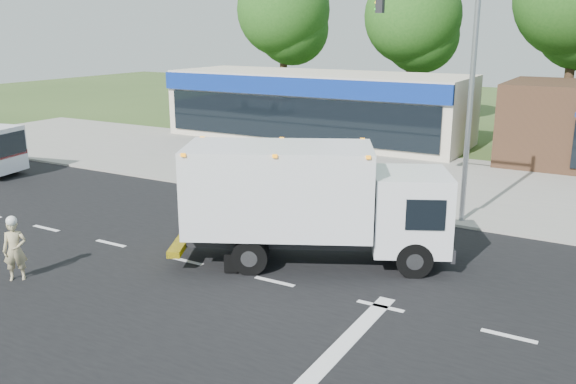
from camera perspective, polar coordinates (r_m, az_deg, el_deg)
ground at (r=16.42m, az=-1.26°, el=-8.43°), size 120.00×120.00×0.00m
road_asphalt at (r=16.41m, az=-1.26°, el=-8.41°), size 60.00×14.00×0.02m
sidewalk at (r=23.39m, az=9.14°, el=-1.21°), size 60.00×2.40×0.12m
parking_apron at (r=28.74m, az=13.27°, el=1.53°), size 60.00×9.00×0.02m
lane_markings at (r=14.73m, az=0.57°, el=-11.22°), size 55.20×7.00×0.01m
ems_box_truck at (r=17.18m, az=1.93°, el=-0.38°), size 7.95×5.53×3.41m
emergency_worker at (r=17.80m, az=-24.20°, el=-4.86°), size 0.72×0.72×1.80m
retail_strip_mall at (r=37.14m, az=2.69°, el=8.05°), size 18.00×6.20×4.00m
traffic_signal_pole at (r=21.26m, az=15.13°, el=10.19°), size 3.51×0.25×8.00m
background_trees at (r=41.96m, az=18.59°, el=15.47°), size 36.77×7.39×12.10m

